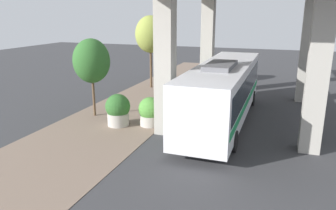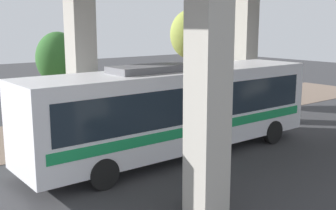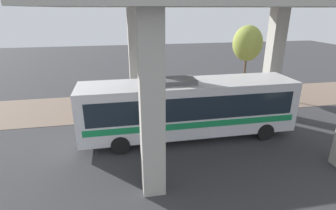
{
  "view_description": "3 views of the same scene",
  "coord_description": "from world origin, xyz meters",
  "px_view_note": "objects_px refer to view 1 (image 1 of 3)",
  "views": [
    {
      "loc": [
        6.11,
        -19.95,
        6.1
      ],
      "look_at": [
        -0.16,
        -2.39,
        0.84
      ],
      "focal_mm": 35.0,
      "sensor_mm": 36.0,
      "label": 1
    },
    {
      "loc": [
        15.2,
        -12.04,
        5.06
      ],
      "look_at": [
        0.55,
        -0.48,
        1.45
      ],
      "focal_mm": 45.0,
      "sensor_mm": 36.0,
      "label": 2
    },
    {
      "loc": [
        16.64,
        -5.81,
        7.21
      ],
      "look_at": [
        1.35,
        -2.85,
        1.45
      ],
      "focal_mm": 28.0,
      "sensor_mm": 36.0,
      "label": 3
    }
  ],
  "objects_px": {
    "planter_front": "(163,91)",
    "street_tree_near": "(92,61)",
    "bus": "(223,89)",
    "planter_middle": "(118,110)",
    "street_tree_far": "(150,34)",
    "fire_hydrant": "(167,101)",
    "planter_back": "(150,112)"
  },
  "relations": [
    {
      "from": "planter_front",
      "to": "street_tree_near",
      "type": "relative_size",
      "value": 0.35
    },
    {
      "from": "bus",
      "to": "street_tree_near",
      "type": "xyz_separation_m",
      "value": [
        -7.6,
        -1.39,
        1.42
      ]
    },
    {
      "from": "planter_front",
      "to": "planter_middle",
      "type": "distance_m",
      "value": 5.4
    },
    {
      "from": "bus",
      "to": "planter_middle",
      "type": "xyz_separation_m",
      "value": [
        -5.37,
        -2.51,
        -1.05
      ]
    },
    {
      "from": "planter_front",
      "to": "street_tree_near",
      "type": "xyz_separation_m",
      "value": [
        -2.91,
        -4.24,
        2.56
      ]
    },
    {
      "from": "bus",
      "to": "street_tree_far",
      "type": "distance_m",
      "value": 10.55
    },
    {
      "from": "planter_middle",
      "to": "street_tree_far",
      "type": "relative_size",
      "value": 0.3
    },
    {
      "from": "fire_hydrant",
      "to": "planter_middle",
      "type": "height_order",
      "value": "planter_middle"
    },
    {
      "from": "planter_middle",
      "to": "street_tree_far",
      "type": "xyz_separation_m",
      "value": [
        -2.01,
        9.65,
        3.51
      ]
    },
    {
      "from": "fire_hydrant",
      "to": "planter_middle",
      "type": "xyz_separation_m",
      "value": [
        -1.46,
        -4.06,
        0.41
      ]
    },
    {
      "from": "bus",
      "to": "planter_front",
      "type": "height_order",
      "value": "bus"
    },
    {
      "from": "planter_middle",
      "to": "street_tree_near",
      "type": "xyz_separation_m",
      "value": [
        -2.23,
        1.12,
        2.47
      ]
    },
    {
      "from": "street_tree_far",
      "to": "planter_middle",
      "type": "bearing_deg",
      "value": -78.25
    },
    {
      "from": "planter_back",
      "to": "bus",
      "type": "bearing_deg",
      "value": 27.5
    },
    {
      "from": "bus",
      "to": "planter_back",
      "type": "relative_size",
      "value": 7.54
    },
    {
      "from": "planter_middle",
      "to": "fire_hydrant",
      "type": "bearing_deg",
      "value": 70.17
    },
    {
      "from": "planter_back",
      "to": "street_tree_far",
      "type": "xyz_separation_m",
      "value": [
        -3.7,
        9.05,
        3.62
      ]
    },
    {
      "from": "street_tree_near",
      "to": "planter_back",
      "type": "bearing_deg",
      "value": -7.59
    },
    {
      "from": "planter_middle",
      "to": "planter_back",
      "type": "relative_size",
      "value": 1.11
    },
    {
      "from": "street_tree_near",
      "to": "planter_middle",
      "type": "bearing_deg",
      "value": -26.7
    },
    {
      "from": "planter_front",
      "to": "planter_middle",
      "type": "relative_size",
      "value": 0.92
    },
    {
      "from": "fire_hydrant",
      "to": "street_tree_far",
      "type": "relative_size",
      "value": 0.16
    },
    {
      "from": "planter_back",
      "to": "street_tree_far",
      "type": "relative_size",
      "value": 0.27
    },
    {
      "from": "street_tree_far",
      "to": "fire_hydrant",
      "type": "bearing_deg",
      "value": -58.15
    },
    {
      "from": "planter_back",
      "to": "street_tree_near",
      "type": "relative_size",
      "value": 0.35
    },
    {
      "from": "fire_hydrant",
      "to": "planter_back",
      "type": "xyz_separation_m",
      "value": [
        0.23,
        -3.46,
        0.3
      ]
    },
    {
      "from": "planter_front",
      "to": "bus",
      "type": "bearing_deg",
      "value": -31.24
    },
    {
      "from": "fire_hydrant",
      "to": "street_tree_far",
      "type": "height_order",
      "value": "street_tree_far"
    },
    {
      "from": "planter_front",
      "to": "street_tree_near",
      "type": "distance_m",
      "value": 5.74
    },
    {
      "from": "street_tree_near",
      "to": "street_tree_far",
      "type": "height_order",
      "value": "street_tree_far"
    },
    {
      "from": "planter_front",
      "to": "planter_middle",
      "type": "bearing_deg",
      "value": -97.2
    },
    {
      "from": "planter_front",
      "to": "planter_back",
      "type": "relative_size",
      "value": 1.02
    }
  ]
}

